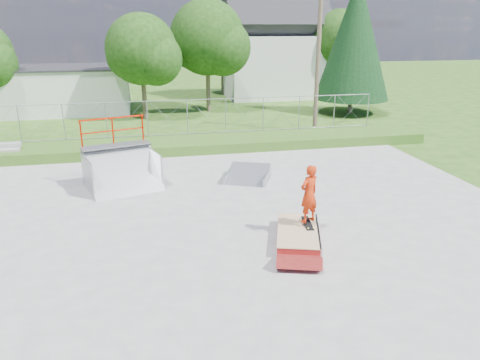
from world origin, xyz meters
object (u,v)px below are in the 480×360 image
at_px(flat_bank_ramp, 248,175).
at_px(skater, 309,196).
at_px(quarter_pipe, 122,156).
at_px(grind_box, 298,235).

relative_size(flat_bank_ramp, skater, 1.00).
height_order(quarter_pipe, flat_bank_ramp, quarter_pipe).
distance_m(grind_box, flat_bank_ramp, 5.60).
xyz_separation_m(flat_bank_ramp, skater, (0.54, -5.35, 1.01)).
height_order(quarter_pipe, skater, quarter_pipe).
distance_m(grind_box, quarter_pipe, 7.60).
bearing_deg(grind_box, quarter_pipe, 149.08).
bearing_deg(grind_box, flat_bank_ramp, 109.65).
bearing_deg(skater, grind_box, 9.10).
xyz_separation_m(grind_box, skater, (0.37, 0.25, 1.07)).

